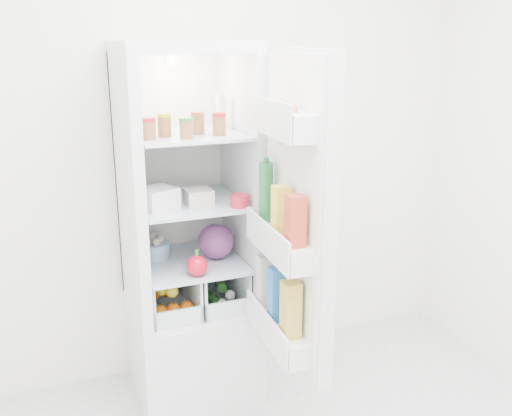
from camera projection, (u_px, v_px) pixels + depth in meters
name	position (u px, v px, depth m)	size (l,w,h in m)	color
room_walls	(359.00, 117.00, 1.62)	(3.02, 3.02, 2.61)	white
refrigerator	(188.00, 271.00, 2.93)	(0.60, 0.60, 1.80)	silver
shelf_low	(191.00, 261.00, 2.85)	(0.49, 0.53, 0.01)	silver
shelf_mid	(189.00, 202.00, 2.76)	(0.49, 0.53, 0.01)	silver
shelf_top	(186.00, 134.00, 2.67)	(0.49, 0.53, 0.01)	silver
crisper_left	(168.00, 289.00, 2.84)	(0.23, 0.46, 0.22)	silver
crisper_right	(215.00, 282.00, 2.93)	(0.23, 0.46, 0.22)	silver
condiment_jars	(184.00, 127.00, 2.53)	(0.38, 0.16, 0.08)	#B21919
squeeze_bottle	(221.00, 112.00, 2.75)	(0.05, 0.05, 0.16)	white
tub_white	(157.00, 199.00, 2.60)	(0.16, 0.16, 0.10)	white
tub_cream	(198.00, 197.00, 2.69)	(0.12, 0.12, 0.07)	beige
tin_red	(239.00, 201.00, 2.65)	(0.09, 0.09, 0.06)	red
foil_tray	(182.00, 193.00, 2.81)	(0.18, 0.13, 0.04)	silver
red_cabbage	(216.00, 241.00, 2.85)	(0.18, 0.18, 0.18)	#541C4C
bell_pepper	(197.00, 266.00, 2.64)	(0.10, 0.10, 0.10)	red
mushroom_bowl	(153.00, 250.00, 2.87)	(0.17, 0.17, 0.08)	#9AC2E6
citrus_pile	(169.00, 298.00, 2.79)	(0.20, 0.24, 0.16)	orange
veg_pile	(216.00, 290.00, 2.94)	(0.16, 0.30, 0.10)	#1E4517
fridge_door	(292.00, 221.00, 2.34)	(0.20, 0.60, 1.30)	silver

